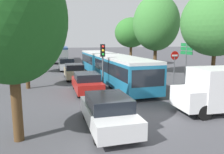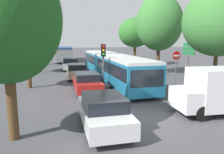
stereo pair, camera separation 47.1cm
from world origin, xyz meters
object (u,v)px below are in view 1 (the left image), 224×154
at_px(tree_left_near, 10,22).
at_px(tree_right_far, 131,33).
at_px(queued_car_white, 108,112).
at_px(queued_car_tan, 74,71).
at_px(tree_right_near, 216,24).
at_px(queued_car_red, 87,83).
at_px(traffic_light, 103,57).
at_px(no_entry_sign, 174,63).
at_px(queued_car_silver, 67,64).
at_px(tree_left_mid, 25,31).
at_px(city_bus_rear, 60,53).
at_px(tree_right_mid, 156,23).
at_px(articulated_bus, 110,65).
at_px(direction_sign_post, 186,53).
at_px(tree_left_distant, 36,29).
at_px(tree_left_far, 30,35).

relative_size(tree_left_near, tree_right_far, 0.97).
relative_size(queued_car_white, queued_car_tan, 1.00).
relative_size(tree_left_near, tree_right_near, 0.91).
bearing_deg(queued_car_red, traffic_light, -68.44).
bearing_deg(queued_car_white, no_entry_sign, -46.25).
distance_m(queued_car_silver, tree_left_mid, 10.96).
distance_m(queued_car_white, tree_right_far, 23.98).
bearing_deg(city_bus_rear, tree_left_mid, 174.59).
bearing_deg(queued_car_red, tree_left_mid, 58.50).
height_order(no_entry_sign, tree_left_mid, tree_left_mid).
relative_size(queued_car_tan, tree_right_far, 0.60).
bearing_deg(queued_car_white, tree_right_mid, -33.36).
relative_size(tree_right_mid, tree_right_far, 1.23).
bearing_deg(queued_car_red, queued_car_silver, 2.58).
height_order(articulated_bus, direction_sign_post, direction_sign_post).
bearing_deg(articulated_bus, tree_right_far, 149.18).
bearing_deg(traffic_light, queued_car_white, -10.88).
bearing_deg(tree_left_distant, tree_left_far, -92.60).
height_order(queued_car_tan, tree_left_distant, tree_left_distant).
bearing_deg(no_entry_sign, queued_car_silver, -147.54).
distance_m(direction_sign_post, tree_right_far, 14.26).
relative_size(traffic_light, tree_right_near, 0.46).
distance_m(tree_left_far, tree_right_near, 18.54).
bearing_deg(queued_car_tan, tree_right_mid, -83.36).
bearing_deg(queued_car_white, queued_car_tan, 0.56).
relative_size(articulated_bus, tree_left_far, 2.59).
distance_m(no_entry_sign, direction_sign_post, 1.80).
bearing_deg(queued_car_red, tree_left_distant, 12.59).
distance_m(queued_car_silver, tree_right_near, 17.43).
distance_m(queued_car_white, tree_right_mid, 16.80).
xyz_separation_m(queued_car_white, tree_right_mid, (9.12, 13.28, 4.77)).
height_order(tree_left_near, tree_left_mid, tree_left_near).
bearing_deg(tree_left_far, queued_car_tan, -51.14).
height_order(tree_left_mid, tree_left_distant, tree_left_distant).
distance_m(tree_right_near, tree_right_mid, 8.63).
distance_m(articulated_bus, tree_right_far, 12.74).
relative_size(tree_right_near, tree_right_mid, 0.87).
bearing_deg(tree_right_far, queued_car_silver, -163.32).
relative_size(articulated_bus, queued_car_silver, 3.75).
xyz_separation_m(queued_car_red, tree_left_mid, (-4.11, 2.63, 3.64)).
bearing_deg(direction_sign_post, no_entry_sign, 16.56).
xyz_separation_m(traffic_light, tree_right_far, (7.90, 14.62, 2.15)).
distance_m(queued_car_white, tree_left_mid, 10.61).
xyz_separation_m(tree_left_mid, tree_left_distant, (0.19, 16.71, 0.89)).
bearing_deg(city_bus_rear, tree_left_distant, 151.70).
bearing_deg(tree_right_mid, tree_left_mid, -162.52).
distance_m(queued_car_tan, queued_car_silver, 6.42).
xyz_separation_m(queued_car_white, tree_right_far, (9.49, 21.68, 3.92)).
xyz_separation_m(city_bus_rear, queued_car_silver, (-0.07, -12.83, -0.65)).
bearing_deg(queued_car_white, queued_car_red, -1.30).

